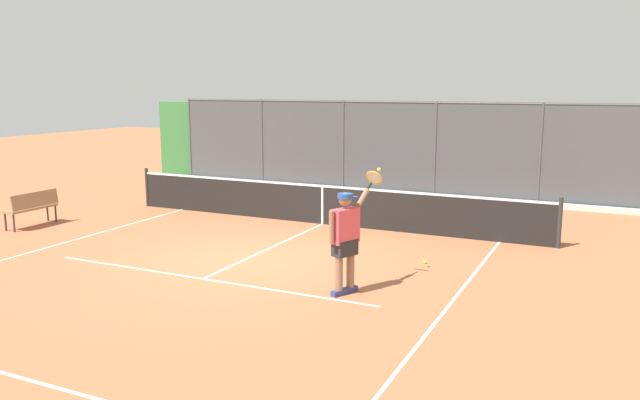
% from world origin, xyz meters
% --- Properties ---
extents(ground_plane, '(60.00, 60.00, 0.00)m').
position_xyz_m(ground_plane, '(0.00, 0.00, 0.00)').
color(ground_plane, '#A8603D').
extents(court_line_markings, '(8.48, 8.96, 0.01)m').
position_xyz_m(court_line_markings, '(0.00, 1.67, 0.00)').
color(court_line_markings, white).
rests_on(court_line_markings, ground).
extents(fence_backdrop, '(17.83, 1.37, 2.87)m').
position_xyz_m(fence_backdrop, '(0.00, -8.95, 1.37)').
color(fence_backdrop, '#474C51').
rests_on(fence_backdrop, ground).
extents(tennis_net, '(10.90, 0.09, 1.07)m').
position_xyz_m(tennis_net, '(0.00, -3.61, 0.49)').
color(tennis_net, '#2D2D2D').
rests_on(tennis_net, ground).
extents(tennis_player, '(0.51, 1.37, 1.95)m').
position_xyz_m(tennis_player, '(-2.55, 0.95, 0.97)').
color(tennis_player, navy).
rests_on(tennis_player, ground).
extents(tennis_ball_near_baseline, '(0.07, 0.07, 0.07)m').
position_xyz_m(tennis_ball_near_baseline, '(-3.23, -1.29, 0.03)').
color(tennis_ball_near_baseline, '#D6E042').
rests_on(tennis_ball_near_baseline, ground).
extents(courtside_bench, '(0.40, 1.30, 0.84)m').
position_xyz_m(courtside_bench, '(6.13, -0.39, 0.51)').
color(courtside_bench, '#93704C').
rests_on(courtside_bench, ground).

